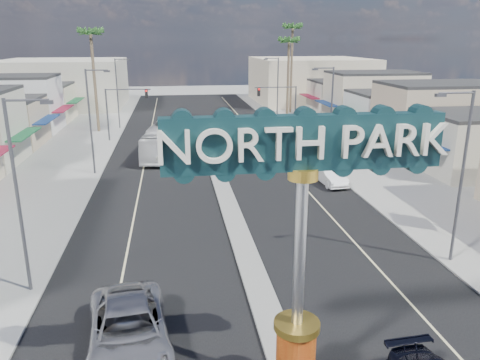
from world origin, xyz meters
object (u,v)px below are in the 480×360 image
object	(u,v)px
streetlight_r_far	(277,88)
suv_left	(129,330)
traffic_signal_right	(281,101)
palm_right_far	(293,32)
traffic_signal_left	(123,104)
streetlight_r_near	(460,170)
palm_right_mid	(289,45)
palm_left_far	(91,38)
gateway_sign	(301,227)
streetlight_l_mid	(92,117)
car_parked_right	(330,175)
streetlight_l_far	(118,90)
streetlight_r_mid	(330,111)
streetlight_l_near	(20,188)
city_bus	(162,141)

from	to	relation	value
streetlight_r_far	suv_left	size ratio (longest dim) A/B	1.41
traffic_signal_right	palm_right_far	xyz separation A→B (m)	(5.82, 18.01, 8.11)
traffic_signal_left	traffic_signal_right	bearing A→B (deg)	0.00
streetlight_r_near	palm_right_mid	size ratio (longest dim) A/B	0.74
traffic_signal_right	palm_left_far	xyz separation A→B (m)	(-22.18, 6.01, 7.22)
gateway_sign	traffic_signal_right	world-z (taller)	gateway_sign
streetlight_l_mid	car_parked_right	size ratio (longest dim) A/B	2.04
streetlight_l_mid	streetlight_r_far	world-z (taller)	same
palm_left_far	traffic_signal_left	bearing A→B (deg)	-57.57
palm_right_far	traffic_signal_right	bearing A→B (deg)	-107.90
palm_right_far	suv_left	world-z (taller)	palm_right_far
gateway_sign	palm_left_far	xyz separation A→B (m)	(-13.00, 48.02, 5.57)
gateway_sign	streetlight_r_far	xyz separation A→B (m)	(10.43, 50.02, -0.86)
streetlight_l_far	suv_left	bearing A→B (deg)	-84.21
streetlight_r_far	palm_left_far	distance (m)	24.38
traffic_signal_left	streetlight_l_far	distance (m)	8.14
streetlight_l_mid	streetlight_r_near	world-z (taller)	same
gateway_sign	streetlight_l_far	distance (m)	51.10
streetlight_l_mid	streetlight_l_far	bearing A→B (deg)	90.00
streetlight_r_mid	car_parked_right	bearing A→B (deg)	-106.31
palm_left_far	gateway_sign	bearing A→B (deg)	-74.85
streetlight_r_near	suv_left	xyz separation A→B (m)	(-16.09, -5.12, -4.18)
streetlight_l_far	car_parked_right	distance (m)	33.95
streetlight_l_mid	streetlight_l_far	xyz separation A→B (m)	(0.00, 22.00, 0.00)
traffic_signal_left	streetlight_l_mid	xyz separation A→B (m)	(-1.25, -13.99, 0.79)
streetlight_r_near	palm_right_mid	world-z (taller)	palm_right_mid
traffic_signal_left	streetlight_l_near	bearing A→B (deg)	-92.10
streetlight_r_mid	palm_right_mid	size ratio (longest dim) A/B	0.74
streetlight_l_near	city_bus	world-z (taller)	streetlight_l_near
streetlight_l_near	suv_left	xyz separation A→B (m)	(4.78, -5.12, -4.18)
palm_right_mid	car_parked_right	distance (m)	33.43
streetlight_r_mid	streetlight_l_mid	bearing A→B (deg)	180.00
streetlight_r_far	palm_right_mid	distance (m)	7.30
gateway_sign	traffic_signal_left	xyz separation A→B (m)	(-9.18, 42.02, -1.65)
palm_left_far	palm_right_far	size ratio (longest dim) A/B	0.93
palm_right_mid	traffic_signal_right	bearing A→B (deg)	-107.63
streetlight_r_near	streetlight_r_mid	world-z (taller)	same
streetlight_r_far	streetlight_r_mid	bearing A→B (deg)	-90.00
gateway_sign	traffic_signal_left	size ratio (longest dim) A/B	1.53
traffic_signal_left	streetlight_l_near	xyz separation A→B (m)	(-1.25, -33.99, 0.79)
gateway_sign	streetlight_r_far	size ratio (longest dim) A/B	1.02
streetlight_r_mid	suv_left	size ratio (longest dim) A/B	1.41
gateway_sign	suv_left	size ratio (longest dim) A/B	1.43
palm_right_mid	palm_right_far	distance (m)	6.57
palm_right_far	car_parked_right	size ratio (longest dim) A/B	3.20
palm_left_far	suv_left	size ratio (longest dim) A/B	2.05
streetlight_r_mid	city_bus	distance (m)	16.82
traffic_signal_left	streetlight_l_far	size ratio (longest dim) A/B	0.67
streetlight_r_near	traffic_signal_left	bearing A→B (deg)	119.99
traffic_signal_right	streetlight_l_far	distance (m)	21.20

